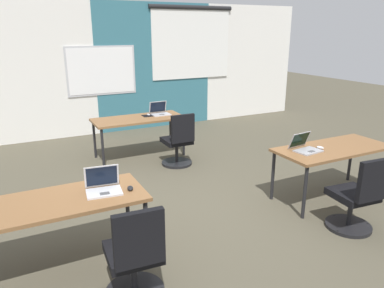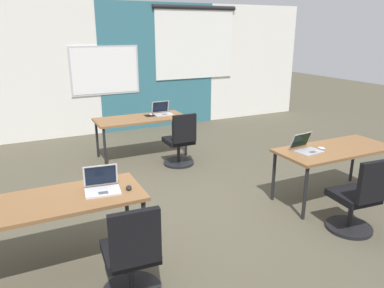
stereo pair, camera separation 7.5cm
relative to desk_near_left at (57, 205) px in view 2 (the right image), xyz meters
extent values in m
plane|color=#4C4738|center=(1.75, 0.60, -0.66)|extent=(24.00, 24.00, 0.00)
cube|color=silver|center=(1.75, 4.80, 0.74)|extent=(10.00, 0.20, 2.80)
cube|color=#336B7A|center=(2.84, 4.69, 0.74)|extent=(2.74, 0.01, 2.80)
cube|color=#B7B7BC|center=(1.60, 4.69, 0.71)|extent=(1.48, 0.02, 1.04)
cube|color=white|center=(1.60, 4.68, 0.71)|extent=(1.40, 0.02, 0.96)
cube|color=white|center=(3.76, 4.67, 1.21)|extent=(2.00, 0.02, 1.55)
cylinder|color=black|center=(3.76, 4.67, 2.04)|extent=(2.10, 0.10, 0.10)
cube|color=brown|center=(0.00, 0.00, 0.04)|extent=(1.60, 0.70, 0.04)
cylinder|color=black|center=(0.74, -0.30, -0.32)|extent=(0.04, 0.04, 0.68)
cylinder|color=black|center=(0.74, 0.30, -0.32)|extent=(0.04, 0.04, 0.68)
cube|color=brown|center=(3.50, 0.00, 0.04)|extent=(1.60, 0.70, 0.04)
cylinder|color=black|center=(2.76, -0.30, -0.32)|extent=(0.04, 0.04, 0.68)
cylinder|color=black|center=(2.76, 0.30, -0.32)|extent=(0.04, 0.04, 0.68)
cylinder|color=black|center=(4.24, 0.30, -0.32)|extent=(0.04, 0.04, 0.68)
cube|color=brown|center=(1.75, 2.80, 0.04)|extent=(1.60, 0.70, 0.04)
cylinder|color=black|center=(1.01, 2.50, -0.32)|extent=(0.04, 0.04, 0.68)
cylinder|color=black|center=(2.49, 2.50, -0.32)|extent=(0.04, 0.04, 0.68)
cylinder|color=black|center=(1.01, 3.10, -0.32)|extent=(0.04, 0.04, 0.68)
cylinder|color=black|center=(2.49, 3.10, -0.32)|extent=(0.04, 0.04, 0.68)
cube|color=silver|center=(0.42, -0.04, 0.07)|extent=(0.36, 0.27, 0.02)
cube|color=#4C4C4F|center=(0.42, -0.10, 0.08)|extent=(0.10, 0.07, 0.00)
cube|color=silver|center=(0.44, 0.09, 0.19)|extent=(0.33, 0.08, 0.22)
cube|color=black|center=(0.44, 0.08, 0.19)|extent=(0.30, 0.07, 0.19)
ellipsoid|color=black|center=(0.67, -0.08, 0.08)|extent=(0.08, 0.11, 0.03)
cylinder|color=black|center=(0.49, -0.67, -0.45)|extent=(0.06, 0.06, 0.34)
cube|color=black|center=(0.49, -0.67, -0.24)|extent=(0.47, 0.47, 0.08)
cube|color=black|center=(0.47, -0.92, 0.03)|extent=(0.40, 0.09, 0.46)
sphere|color=black|center=(0.50, -0.44, -0.64)|extent=(0.04, 0.04, 0.04)
cube|color=#B7B7BC|center=(2.19, 2.84, 0.07)|extent=(0.33, 0.23, 0.02)
cube|color=#4C4C4F|center=(2.19, 2.79, 0.08)|extent=(0.09, 0.06, 0.00)
cube|color=#B7B7BC|center=(2.19, 2.98, 0.18)|extent=(0.33, 0.06, 0.22)
cube|color=black|center=(2.19, 2.98, 0.19)|extent=(0.30, 0.05, 0.19)
cube|color=black|center=(1.97, 2.88, 0.06)|extent=(0.22, 0.19, 0.00)
ellipsoid|color=#B2B2B7|center=(1.97, 2.88, 0.08)|extent=(0.06, 0.10, 0.03)
cylinder|color=black|center=(2.18, 2.13, -0.64)|extent=(0.52, 0.52, 0.04)
cylinder|color=black|center=(2.18, 2.13, -0.45)|extent=(0.06, 0.06, 0.34)
cube|color=black|center=(2.18, 2.13, -0.24)|extent=(0.44, 0.44, 0.08)
cube|color=black|center=(2.18, 1.88, 0.03)|extent=(0.40, 0.06, 0.46)
sphere|color=black|center=(2.18, 2.37, -0.64)|extent=(0.04, 0.04, 0.04)
sphere|color=black|center=(2.40, 2.06, -0.64)|extent=(0.04, 0.04, 0.04)
sphere|color=black|center=(1.96, 2.06, -0.64)|extent=(0.04, 0.04, 0.04)
cube|color=#9E9EA3|center=(3.07, 0.01, 0.07)|extent=(0.35, 0.27, 0.02)
cube|color=#4C4C4F|center=(3.07, -0.04, 0.08)|extent=(0.10, 0.07, 0.00)
cube|color=#9E9EA3|center=(3.05, 0.17, 0.18)|extent=(0.34, 0.12, 0.21)
cube|color=black|center=(3.05, 0.16, 0.18)|extent=(0.30, 0.11, 0.18)
ellipsoid|color=silver|center=(3.29, 0.03, 0.08)|extent=(0.08, 0.11, 0.03)
cylinder|color=black|center=(3.08, -0.72, -0.64)|extent=(0.52, 0.52, 0.04)
cylinder|color=black|center=(3.08, -0.72, -0.45)|extent=(0.06, 0.06, 0.34)
cube|color=black|center=(3.08, -0.72, -0.24)|extent=(0.48, 0.48, 0.08)
cube|color=black|center=(3.05, -0.96, 0.03)|extent=(0.40, 0.10, 0.46)
sphere|color=black|center=(3.10, -0.48, -0.64)|extent=(0.04, 0.04, 0.04)
sphere|color=black|center=(3.29, -0.81, -0.64)|extent=(0.04, 0.04, 0.04)
sphere|color=black|center=(2.85, -0.77, -0.64)|extent=(0.04, 0.04, 0.04)
camera|label=1|loc=(-0.29, -3.29, 1.56)|focal=34.41mm
camera|label=2|loc=(-0.22, -3.33, 1.56)|focal=34.41mm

